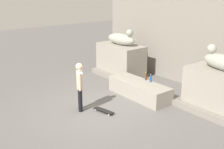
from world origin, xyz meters
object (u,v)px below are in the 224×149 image
object	(u,v)px
statue_reclining_left	(121,39)
bottle_blue	(151,79)
skater	(80,85)
skateboard	(103,110)
statue_reclining_right	(223,62)
bottle_brown	(146,77)

from	to	relation	value
statue_reclining_left	bottle_blue	bearing A→B (deg)	-23.18
skater	skateboard	bearing A→B (deg)	69.03
bottle_blue	skater	bearing A→B (deg)	-101.84
bottle_blue	skateboard	bearing A→B (deg)	-88.88
statue_reclining_right	statue_reclining_left	bearing A→B (deg)	6.91
skater	bottle_brown	xyz separation A→B (m)	(0.31, 2.79, -0.19)
statue_reclining_right	bottle_brown	distance (m)	2.94
statue_reclining_right	skateboard	size ratio (longest dim) A/B	2.01
statue_reclining_right	skater	size ratio (longest dim) A/B	0.99
statue_reclining_left	skateboard	xyz separation A→B (m)	(2.87, -3.16, -1.67)
statue_reclining_left	bottle_brown	xyz separation A→B (m)	(2.56, -0.89, -1.01)
skateboard	statue_reclining_left	bearing A→B (deg)	120.39
statue_reclining_left	statue_reclining_right	bearing A→B (deg)	-5.46
bottle_blue	statue_reclining_right	bearing A→B (deg)	21.07
skater	bottle_blue	xyz separation A→B (m)	(0.58, 2.77, -0.19)
statue_reclining_right	bottle_blue	world-z (taller)	statue_reclining_right
skateboard	bottle_blue	distance (m)	2.35
statue_reclining_left	bottle_blue	xyz separation A→B (m)	(2.83, -0.90, -1.01)
skateboard	bottle_brown	distance (m)	2.38
statue_reclining_right	bottle_blue	bearing A→B (deg)	27.96
statue_reclining_right	skater	bearing A→B (deg)	58.36
statue_reclining_left	skater	bearing A→B (deg)	-64.05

